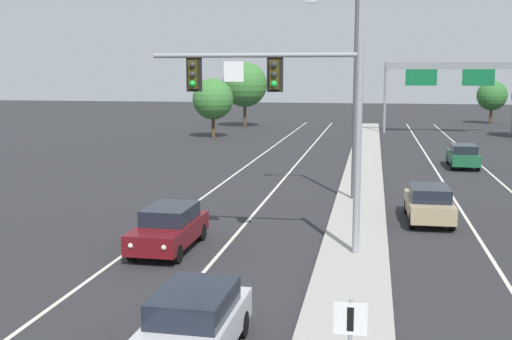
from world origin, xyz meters
TOP-DOWN VIEW (x-y plane):
  - median_island at (0.00, 18.00)m, footprint 2.40×110.00m
  - lane_stripe_oncoming_center at (-4.70, 25.00)m, footprint 0.14×100.00m
  - lane_stripe_receding_center at (4.70, 25.00)m, footprint 0.14×100.00m
  - edge_stripe_left at (-8.00, 25.00)m, footprint 0.14×100.00m
  - overhead_signal_mast at (-2.27, 14.74)m, footprint 7.30×0.44m
  - median_sign_post at (0.24, 4.03)m, footprint 0.60×0.10m
  - street_lamp_median at (-0.59, 24.49)m, footprint 2.58×0.28m
  - car_oncoming_silver at (-3.28, 5.98)m, footprint 1.88×4.49m
  - car_oncoming_darkred at (-6.62, 14.46)m, footprint 1.85×4.48m
  - car_receding_tan at (2.99, 20.68)m, footprint 1.88×4.49m
  - car_receding_green at (6.59, 37.42)m, footprint 1.88×4.49m
  - highway_sign_gantry at (8.20, 62.01)m, footprint 13.28×0.42m
  - tree_far_left_a at (-15.05, 53.83)m, footprint 4.04×4.04m
  - tree_far_left_b at (-14.51, 66.89)m, footprint 5.29×5.29m
  - tree_far_right_b at (15.18, 77.34)m, footprint 3.75×3.75m

SIDE VIEW (x-z plane):
  - lane_stripe_oncoming_center at x=-4.70m, z-range 0.00..0.01m
  - lane_stripe_receding_center at x=4.70m, z-range 0.00..0.01m
  - edge_stripe_left at x=-8.00m, z-range 0.00..0.01m
  - median_island at x=0.00m, z-range 0.00..0.15m
  - car_oncoming_silver at x=-3.28m, z-range 0.03..1.61m
  - car_oncoming_darkred at x=-6.62m, z-range 0.03..1.61m
  - car_receding_tan at x=2.99m, z-range 0.03..1.61m
  - car_receding_green at x=6.59m, z-range 0.03..1.61m
  - median_sign_post at x=0.24m, z-range 0.49..2.69m
  - tree_far_right_b at x=15.18m, z-range 0.83..6.25m
  - tree_far_left_a at x=-15.05m, z-range 0.89..6.73m
  - tree_far_left_b at x=-14.51m, z-range 1.17..8.83m
  - overhead_signal_mast at x=-2.27m, z-range 1.73..8.93m
  - street_lamp_median at x=-0.59m, z-range 0.79..10.79m
  - highway_sign_gantry at x=8.20m, z-range 2.41..9.91m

